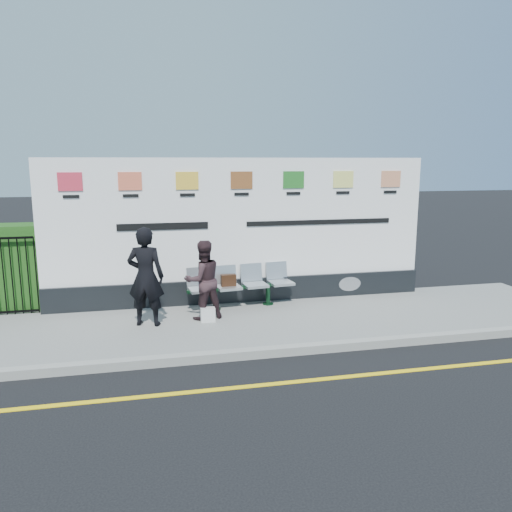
{
  "coord_description": "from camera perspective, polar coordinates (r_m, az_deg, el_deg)",
  "views": [
    {
      "loc": [
        -1.43,
        -6.27,
        3.06
      ],
      "look_at": [
        0.62,
        2.95,
        1.25
      ],
      "focal_mm": 35.0,
      "sensor_mm": 36.0,
      "label": 1
    }
  ],
  "objects": [
    {
      "name": "bench",
      "position": [
        10.19,
        -1.61,
        -4.57
      ],
      "size": [
        2.21,
        0.81,
        0.46
      ],
      "primitive_type": null,
      "rotation": [
        0.0,
        0.0,
        0.12
      ],
      "color": "#B2B8BB",
      "rests_on": "pavement"
    },
    {
      "name": "ground",
      "position": [
        7.12,
        0.29,
        -14.6
      ],
      "size": [
        80.0,
        80.0,
        0.0
      ],
      "primitive_type": "plane",
      "color": "black"
    },
    {
      "name": "handbag_brown",
      "position": [
        10.03,
        -3.17,
        -2.78
      ],
      "size": [
        0.31,
        0.14,
        0.23
      ],
      "primitive_type": "cube",
      "rotation": [
        0.0,
        0.0,
        0.06
      ],
      "color": "black",
      "rests_on": "bench"
    },
    {
      "name": "woman_left",
      "position": [
        9.13,
        -12.49,
        -2.32
      ],
      "size": [
        0.75,
        0.59,
        1.8
      ],
      "primitive_type": "imported",
      "rotation": [
        0.0,
        0.0,
        2.87
      ],
      "color": "black",
      "rests_on": "pavement"
    },
    {
      "name": "carrier_bag_white",
      "position": [
        9.35,
        -5.53,
        -6.69
      ],
      "size": [
        0.26,
        0.16,
        0.26
      ],
      "primitive_type": "cube",
      "color": "silver",
      "rests_on": "pavement"
    },
    {
      "name": "pavement",
      "position": [
        9.38,
        -3.12,
        -7.83
      ],
      "size": [
        14.0,
        3.0,
        0.12
      ],
      "primitive_type": "cube",
      "color": "gray",
      "rests_on": "ground"
    },
    {
      "name": "woman_right",
      "position": [
        9.37,
        -6.07,
        -2.74
      ],
      "size": [
        0.86,
        0.75,
        1.5
      ],
      "primitive_type": "imported",
      "rotation": [
        0.0,
        0.0,
        3.43
      ],
      "color": "#342226",
      "rests_on": "pavement"
    },
    {
      "name": "yellow_line",
      "position": [
        7.12,
        0.29,
        -14.58
      ],
      "size": [
        14.0,
        0.1,
        0.01
      ],
      "primitive_type": "cube",
      "color": "yellow",
      "rests_on": "ground"
    },
    {
      "name": "billboard",
      "position": [
        10.43,
        -1.71,
        1.79
      ],
      "size": [
        8.0,
        0.3,
        3.0
      ],
      "color": "black",
      "rests_on": "pavement"
    },
    {
      "name": "kerb",
      "position": [
        7.99,
        -1.33,
        -11.14
      ],
      "size": [
        14.0,
        0.18,
        0.14
      ],
      "primitive_type": "cube",
      "color": "gray",
      "rests_on": "ground"
    }
  ]
}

